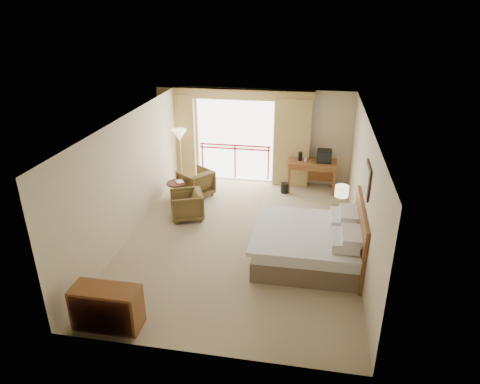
% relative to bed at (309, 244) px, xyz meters
% --- Properties ---
extents(floor, '(7.00, 7.00, 0.00)m').
position_rel_bed_xyz_m(floor, '(-1.50, 0.60, -0.38)').
color(floor, gray).
rests_on(floor, ground).
extents(ceiling, '(7.00, 7.00, 0.00)m').
position_rel_bed_xyz_m(ceiling, '(-1.50, 0.60, 2.32)').
color(ceiling, white).
rests_on(ceiling, wall_back).
extents(wall_back, '(5.00, 0.00, 5.00)m').
position_rel_bed_xyz_m(wall_back, '(-1.50, 4.10, 0.97)').
color(wall_back, beige).
rests_on(wall_back, ground).
extents(wall_front, '(5.00, 0.00, 5.00)m').
position_rel_bed_xyz_m(wall_front, '(-1.50, -2.90, 0.97)').
color(wall_front, beige).
rests_on(wall_front, ground).
extents(wall_left, '(0.00, 7.00, 7.00)m').
position_rel_bed_xyz_m(wall_left, '(-4.00, 0.60, 0.97)').
color(wall_left, beige).
rests_on(wall_left, ground).
extents(wall_right, '(0.00, 7.00, 7.00)m').
position_rel_bed_xyz_m(wall_right, '(1.00, 0.60, 0.97)').
color(wall_right, beige).
rests_on(wall_right, ground).
extents(balcony_door, '(2.40, 0.00, 2.40)m').
position_rel_bed_xyz_m(balcony_door, '(-2.30, 4.08, 0.82)').
color(balcony_door, white).
rests_on(balcony_door, wall_back).
extents(balcony_railing, '(2.09, 0.03, 1.02)m').
position_rel_bed_xyz_m(balcony_railing, '(-2.30, 4.06, 0.44)').
color(balcony_railing, '#B2140F').
rests_on(balcony_railing, wall_back).
extents(curtain_left, '(1.00, 0.26, 2.50)m').
position_rel_bed_xyz_m(curtain_left, '(-3.95, 3.95, 0.87)').
color(curtain_left, '#988049').
rests_on(curtain_left, wall_back).
extents(curtain_right, '(1.00, 0.26, 2.50)m').
position_rel_bed_xyz_m(curtain_right, '(-0.65, 3.95, 0.87)').
color(curtain_right, '#988049').
rests_on(curtain_right, wall_back).
extents(valance, '(4.40, 0.22, 0.28)m').
position_rel_bed_xyz_m(valance, '(-2.30, 3.98, 2.17)').
color(valance, '#988049').
rests_on(valance, wall_back).
extents(hvac_vent, '(0.50, 0.04, 0.50)m').
position_rel_bed_xyz_m(hvac_vent, '(-0.20, 4.07, 1.97)').
color(hvac_vent, silver).
rests_on(hvac_vent, wall_back).
extents(bed, '(2.13, 2.06, 0.97)m').
position_rel_bed_xyz_m(bed, '(0.00, 0.00, 0.00)').
color(bed, brown).
rests_on(bed, floor).
extents(headboard, '(0.06, 2.10, 1.30)m').
position_rel_bed_xyz_m(headboard, '(0.96, 0.00, 0.27)').
color(headboard, brown).
rests_on(headboard, wall_right).
extents(framed_art, '(0.04, 0.72, 0.60)m').
position_rel_bed_xyz_m(framed_art, '(0.97, 0.00, 1.47)').
color(framed_art, black).
rests_on(framed_art, wall_right).
extents(nightstand, '(0.39, 0.46, 0.53)m').
position_rel_bed_xyz_m(nightstand, '(0.65, 1.41, -0.11)').
color(nightstand, brown).
rests_on(nightstand, floor).
extents(table_lamp, '(0.31, 0.31, 0.54)m').
position_rel_bed_xyz_m(table_lamp, '(0.65, 1.46, 0.57)').
color(table_lamp, tan).
rests_on(table_lamp, nightstand).
extents(phone, '(0.23, 0.20, 0.08)m').
position_rel_bed_xyz_m(phone, '(0.60, 1.26, 0.19)').
color(phone, black).
rests_on(phone, nightstand).
extents(desk, '(1.33, 0.64, 0.87)m').
position_rel_bed_xyz_m(desk, '(-0.04, 3.65, 0.30)').
color(desk, brown).
rests_on(desk, floor).
extents(tv, '(0.39, 0.31, 0.35)m').
position_rel_bed_xyz_m(tv, '(0.26, 3.59, 0.67)').
color(tv, black).
rests_on(tv, desk).
extents(coffee_maker, '(0.15, 0.15, 0.25)m').
position_rel_bed_xyz_m(coffee_maker, '(-0.39, 3.59, 0.61)').
color(coffee_maker, black).
rests_on(coffee_maker, desk).
extents(cup, '(0.07, 0.07, 0.09)m').
position_rel_bed_xyz_m(cup, '(-0.24, 3.54, 0.53)').
color(cup, white).
rests_on(cup, desk).
extents(wastebasket, '(0.27, 0.27, 0.28)m').
position_rel_bed_xyz_m(wastebasket, '(-0.75, 3.31, -0.24)').
color(wastebasket, black).
rests_on(wastebasket, floor).
extents(armchair_far, '(1.11, 1.10, 0.73)m').
position_rel_bed_xyz_m(armchair_far, '(-3.13, 2.71, -0.38)').
color(armchair_far, '#4C3A1C').
rests_on(armchair_far, floor).
extents(armchair_near, '(0.99, 0.98, 0.70)m').
position_rel_bed_xyz_m(armchair_near, '(-2.99, 1.36, -0.38)').
color(armchair_near, '#4C3A1C').
rests_on(armchair_near, floor).
extents(side_table, '(0.52, 0.52, 0.57)m').
position_rel_bed_xyz_m(side_table, '(-3.49, 2.16, 0.01)').
color(side_table, black).
rests_on(side_table, floor).
extents(book, '(0.28, 0.30, 0.02)m').
position_rel_bed_xyz_m(book, '(-3.49, 2.16, 0.20)').
color(book, white).
rests_on(book, side_table).
extents(floor_lamp, '(0.41, 0.41, 1.59)m').
position_rel_bed_xyz_m(floor_lamp, '(-3.79, 3.55, 1.00)').
color(floor_lamp, tan).
rests_on(floor_lamp, floor).
extents(dresser, '(1.10, 0.47, 0.73)m').
position_rel_bed_xyz_m(dresser, '(-3.16, -2.56, -0.01)').
color(dresser, brown).
rests_on(dresser, floor).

